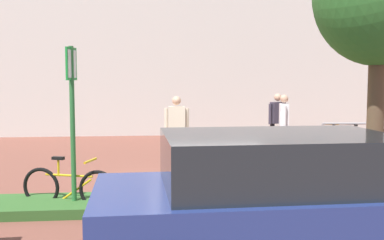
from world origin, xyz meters
TOP-DOWN VIEW (x-y plane):
  - ground_plane at (0.00, 0.00)m, footprint 60.00×60.00m
  - building_facade at (0.00, 8.83)m, footprint 28.00×1.20m
  - planter_strip at (-0.51, -1.69)m, footprint 7.00×1.10m
  - parking_sign_post at (-2.46, -1.69)m, footprint 0.12×0.36m
  - bike_at_sign at (-2.56, -1.58)m, footprint 1.61×0.62m
  - bike_rack_cluster at (5.30, 4.05)m, footprint 2.65×1.65m
  - bollard_steel at (2.53, 3.17)m, footprint 0.16×0.16m
  - person_shirt_white at (-0.56, 2.03)m, footprint 0.61×0.30m
  - person_suited_dark at (2.52, 3.88)m, footprint 0.58×0.35m
  - person_shirt_blue at (2.42, 2.91)m, footprint 0.41×0.60m
  - car_navy_sedan at (0.26, -4.40)m, footprint 4.35×2.13m

SIDE VIEW (x-z plane):
  - ground_plane at x=0.00m, z-range 0.00..0.00m
  - planter_strip at x=-0.51m, z-range 0.00..0.16m
  - bike_rack_cluster at x=5.30m, z-range -0.07..0.76m
  - bike_at_sign at x=-2.56m, z-range -0.08..0.78m
  - bollard_steel at x=2.53m, z-range 0.00..0.90m
  - car_navy_sedan at x=0.26m, z-range -0.01..1.53m
  - person_shirt_white at x=-0.56m, z-range 0.12..1.84m
  - person_suited_dark at x=2.52m, z-range 0.12..1.84m
  - person_shirt_blue at x=2.42m, z-range 0.12..1.84m
  - parking_sign_post at x=-2.46m, z-range 0.40..3.04m
  - building_facade at x=0.00m, z-range 0.00..10.00m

